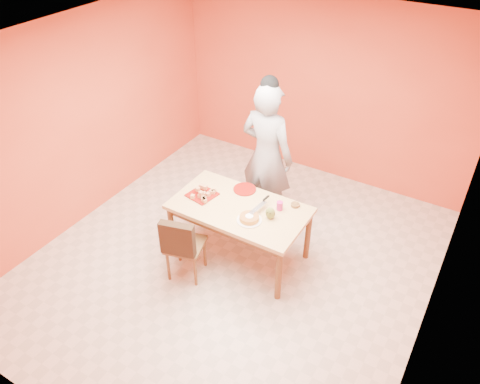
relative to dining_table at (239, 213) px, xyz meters
The scene contains 17 objects.
floor 0.68m from the dining_table, 90.92° to the right, with size 5.00×5.00×0.00m, color #BAB49F.
ceiling 2.04m from the dining_table, 90.92° to the right, with size 5.00×5.00×0.00m, color white.
wall_back 2.45m from the dining_table, 90.06° to the left, with size 4.50×4.50×0.00m, color #DE5333.
wall_left 2.36m from the dining_table, behind, with size 5.00×5.00×0.00m, color #DE5333.
wall_right 2.35m from the dining_table, ahead, with size 5.00×5.00×0.00m, color #DE5333.
dining_table is the anchor object (origin of this frame).
dining_chair 0.74m from the dining_table, 121.70° to the right, with size 0.52×0.58×0.91m.
pastry_pile 0.53m from the dining_table, behind, with size 0.28×0.28×0.09m, color #E89F63, non-canonical shape.
person 0.89m from the dining_table, 95.71° to the left, with size 0.73×0.48×2.00m, color gray.
pastry_platter 0.52m from the dining_table, behind, with size 0.31×0.31×0.02m, color maroon.
red_dinner_plate 0.37m from the dining_table, 110.24° to the left, with size 0.28×0.28×0.02m, color maroon.
white_cake_plate 0.30m from the dining_table, 35.44° to the right, with size 0.29×0.29×0.01m, color white.
sponge_cake 0.31m from the dining_table, 35.44° to the right, with size 0.22×0.22×0.05m, color gold.
cake_server 0.29m from the dining_table, ahead, with size 0.06×0.29×0.01m, color silver.
egg_ornament 0.44m from the dining_table, ahead, with size 0.12×0.09×0.14m, color olive.
magenta_glass 0.49m from the dining_table, 24.69° to the left, with size 0.08×0.08×0.11m, color #B51B72.
checker_tin 0.67m from the dining_table, 32.12° to the left, with size 0.10×0.10×0.03m, color #341C0E.
Camera 1 is at (2.25, -3.59, 4.11)m, focal length 35.00 mm.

